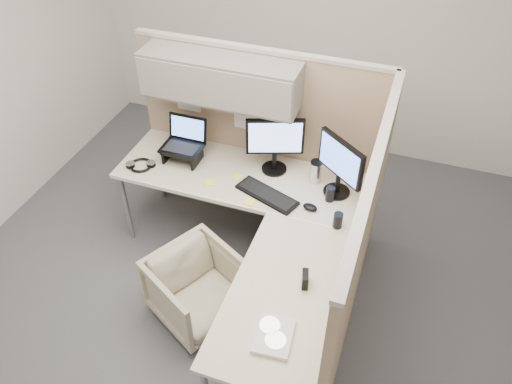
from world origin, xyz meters
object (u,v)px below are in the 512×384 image
(desk, at_px, (254,221))
(monitor_left, at_px, (275,141))
(keyboard, at_px, (267,195))
(office_chair, at_px, (197,286))

(desk, relative_size, monitor_left, 4.29)
(monitor_left, xyz_separation_m, keyboard, (0.05, -0.32, -0.26))
(office_chair, bearing_deg, desk, -6.97)
(desk, xyz_separation_m, keyboard, (0.02, 0.24, 0.05))
(office_chair, height_order, keyboard, keyboard)
(desk, bearing_deg, monitor_left, 92.58)
(desk, height_order, keyboard, keyboard)
(office_chair, height_order, monitor_left, monitor_left)
(keyboard, bearing_deg, desk, -74.80)
(monitor_left, relative_size, keyboard, 0.95)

